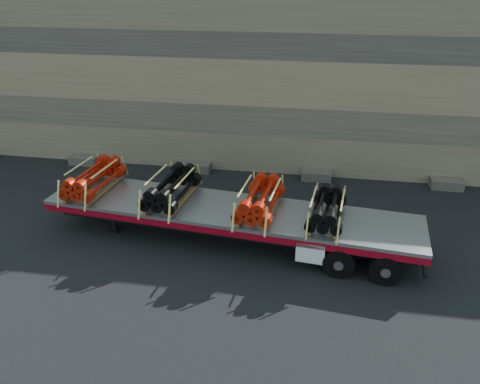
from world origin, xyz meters
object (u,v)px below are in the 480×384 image
object	(u,v)px
bundle_rear	(327,210)
bundle_front	(94,179)
bundle_midrear	(260,200)
bundle_midfront	(171,189)
trailer	(229,224)

from	to	relation	value
bundle_rear	bundle_front	bearing A→B (deg)	180.00
bundle_midrear	bundle_rear	bearing A→B (deg)	-0.00
bundle_front	bundle_midfront	distance (m)	2.73
bundle_midrear	bundle_rear	size ratio (longest dim) A/B	1.12
bundle_front	trailer	bearing A→B (deg)	0.00
bundle_front	bundle_midrear	distance (m)	5.56
bundle_midfront	bundle_rear	size ratio (longest dim) A/B	1.14
trailer	bundle_midfront	size ratio (longest dim) A/B	5.00
bundle_midrear	trailer	bearing A→B (deg)	180.00
trailer	bundle_rear	size ratio (longest dim) A/B	5.72
bundle_front	bundle_midrear	xyz separation A→B (m)	(5.53, -0.59, -0.01)
bundle_midrear	bundle_rear	distance (m)	1.99
trailer	bundle_rear	world-z (taller)	bundle_rear
trailer	bundle_front	xyz separation A→B (m)	(-4.57, 0.49, 0.98)
trailer	bundle_midrear	bearing A→B (deg)	-0.00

